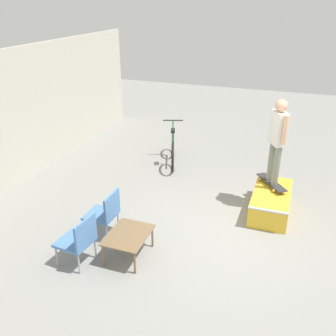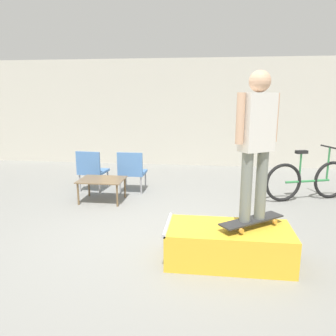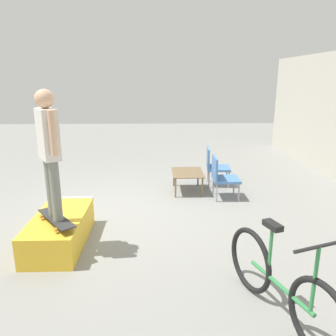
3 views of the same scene
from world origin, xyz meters
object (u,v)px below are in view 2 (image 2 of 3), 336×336
at_px(coffee_table, 102,182).
at_px(patio_chair_right, 132,170).
at_px(person_skater, 257,135).
at_px(bicycle, 308,180).
at_px(patio_chair_left, 92,169).
at_px(skateboard_on_ramp, 252,220).
at_px(skate_ramp_box, 228,245).

xyz_separation_m(coffee_table, patio_chair_right, (0.43, 0.65, 0.09)).
bearing_deg(coffee_table, patio_chair_right, 56.85).
distance_m(person_skater, bicycle, 3.17).
height_order(person_skater, coffee_table, person_skater).
height_order(coffee_table, patio_chair_left, patio_chair_left).
height_order(skateboard_on_ramp, patio_chair_left, patio_chair_left).
bearing_deg(coffee_table, skateboard_on_ramp, -38.78).
xyz_separation_m(skate_ramp_box, person_skater, (0.27, 0.05, 1.33)).
bearing_deg(skate_ramp_box, person_skater, 10.79).
bearing_deg(skateboard_on_ramp, bicycle, 24.56).
distance_m(coffee_table, bicycle, 3.95).
distance_m(coffee_table, patio_chair_left, 0.79).
height_order(skateboard_on_ramp, bicycle, bicycle).
height_order(skate_ramp_box, person_skater, person_skater).
relative_size(patio_chair_right, bicycle, 0.51).
height_order(patio_chair_left, bicycle, bicycle).
relative_size(person_skater, coffee_table, 2.04).
bearing_deg(bicycle, skateboard_on_ramp, -136.58).
bearing_deg(skateboard_on_ramp, patio_chair_left, 100.14).
bearing_deg(bicycle, person_skater, -136.58).
height_order(person_skater, patio_chair_left, person_skater).
height_order(skate_ramp_box, patio_chair_left, patio_chair_left).
bearing_deg(patio_chair_left, skate_ramp_box, 140.14).
relative_size(person_skater, patio_chair_right, 1.98).
height_order(skate_ramp_box, bicycle, bicycle).
relative_size(patio_chair_left, bicycle, 0.51).
distance_m(skateboard_on_ramp, patio_chair_right, 3.41).
height_order(patio_chair_left, patio_chair_right, same).
relative_size(skateboard_on_ramp, patio_chair_left, 0.94).
xyz_separation_m(skate_ramp_box, patio_chair_left, (-2.70, 2.74, 0.26)).
relative_size(coffee_table, patio_chair_left, 0.97).
distance_m(person_skater, patio_chair_left, 4.15).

